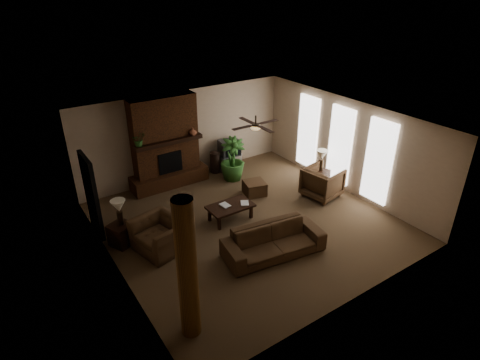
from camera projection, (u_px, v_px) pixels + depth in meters
room_shell at (249, 175)px, 9.96m from camera, size 7.00×7.00×7.00m
fireplace at (166, 150)px, 12.06m from camera, size 2.40×0.70×2.80m
windows at (340, 146)px, 11.84m from camera, size 0.08×3.65×2.35m
log_column at (187, 271)px, 6.72m from camera, size 0.36×0.36×2.80m
doorway at (92, 196)px, 9.75m from camera, size 0.10×1.00×2.10m
ceiling_fan at (256, 126)px, 9.87m from camera, size 1.35×1.35×0.37m
sofa at (274, 237)px, 9.22m from camera, size 2.45×1.04×0.93m
armchair_left at (160, 230)px, 9.36m from camera, size 1.03×1.33×1.03m
armchair_right at (323, 181)px, 11.66m from camera, size 1.06×1.11×1.00m
coffee_table at (230, 207)px, 10.57m from camera, size 1.20×0.70×0.43m
ottoman at (255, 188)px, 11.91m from camera, size 0.73×0.73×0.40m
tv_stand at (228, 162)px, 13.48m from camera, size 0.94×0.67×0.50m
tv at (230, 148)px, 13.24m from camera, size 0.70×0.59×0.52m
floor_vase at (215, 160)px, 13.15m from camera, size 0.34×0.34×0.77m
floor_plant at (233, 168)px, 12.71m from camera, size 1.16×1.56×0.78m
side_table_left at (122, 234)px, 9.63m from camera, size 0.66×0.66×0.55m
lamp_left at (119, 208)px, 9.33m from camera, size 0.42×0.42×0.65m
side_table_right at (319, 178)px, 12.30m from camera, size 0.63×0.63×0.55m
lamp_right at (322, 156)px, 12.00m from camera, size 0.46×0.46×0.65m
mantel_plant at (139, 140)px, 11.20m from camera, size 0.38×0.42×0.33m
mantel_vase at (193, 132)px, 11.99m from camera, size 0.26×0.27×0.22m
book_a at (222, 202)px, 10.41m from camera, size 0.22×0.05×0.29m
book_b at (241, 199)px, 10.57m from camera, size 0.19×0.13×0.29m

